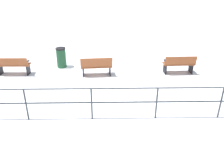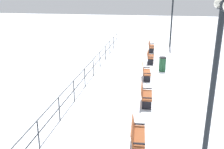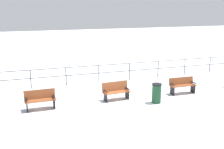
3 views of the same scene
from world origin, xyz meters
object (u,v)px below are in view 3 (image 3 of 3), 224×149
bench_second (40,100)px  trash_bin (157,93)px  bench_fourth (182,85)px  bench_third (116,91)px

bench_second → trash_bin: trash_bin is taller
bench_fourth → trash_bin: size_ratio=1.51×
bench_second → bench_fourth: bench_second is taller
bench_third → bench_fourth: bearing=83.0°
bench_second → bench_third: 3.78m
trash_bin → bench_third: bearing=-121.0°
bench_fourth → trash_bin: bearing=-65.1°
bench_third → bench_fourth: 3.80m
bench_third → trash_bin: trash_bin is taller
bench_second → bench_fourth: bearing=88.2°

